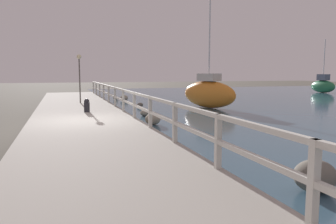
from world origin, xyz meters
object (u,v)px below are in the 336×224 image
at_px(mooring_bollard, 87,105).
at_px(dock_lamp, 79,67).
at_px(sailboat_orange, 209,93).
at_px(sailboat_green, 323,85).

bearing_deg(mooring_bollard, dock_lamp, 90.20).
height_order(dock_lamp, sailboat_orange, sailboat_orange).
bearing_deg(sailboat_green, mooring_bollard, -153.61).
bearing_deg(mooring_bollard, sailboat_green, 26.80).
distance_m(dock_lamp, sailboat_orange, 7.52).
bearing_deg(dock_lamp, sailboat_green, 17.54).
relative_size(mooring_bollard, sailboat_orange, 0.07).
bearing_deg(mooring_bollard, sailboat_orange, 20.75).
bearing_deg(dock_lamp, sailboat_orange, -15.19).
distance_m(mooring_bollard, dock_lamp, 4.94).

